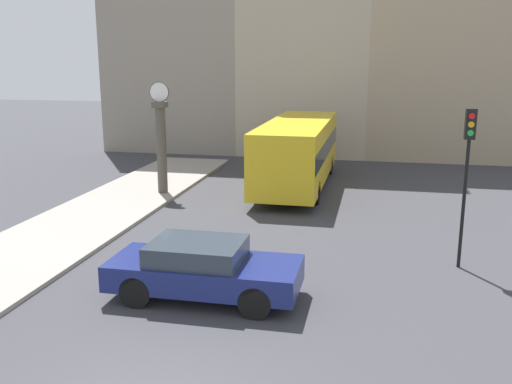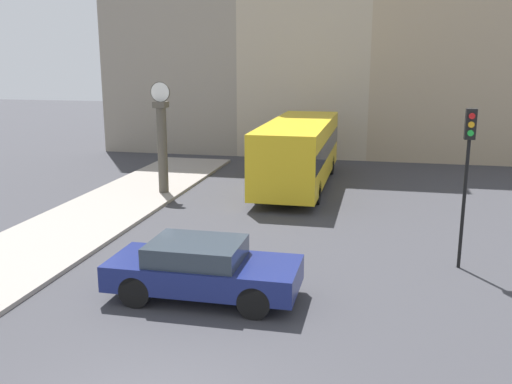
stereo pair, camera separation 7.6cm
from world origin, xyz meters
name	(u,v)px [view 1 (the left image)]	position (x,y,z in m)	size (l,w,h in m)	color
sidewalk_corner	(86,220)	(-6.25, 9.92, 0.06)	(3.61, 23.85, 0.12)	gray
building_row	(323,28)	(-0.08, 26.10, 6.97)	(24.95, 5.00, 15.64)	gray
sedan_car	(203,269)	(-0.55, 4.83, 0.70)	(4.31, 1.81, 1.34)	navy
bus_distant	(298,149)	(-0.10, 16.80, 1.59)	(2.49, 9.30, 2.77)	gold
traffic_light_far	(468,156)	(5.40, 8.11, 2.94)	(0.26, 0.24, 4.13)	black
street_clock	(161,141)	(-5.12, 14.09, 2.17)	(0.79, 0.50, 4.34)	#4C473D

